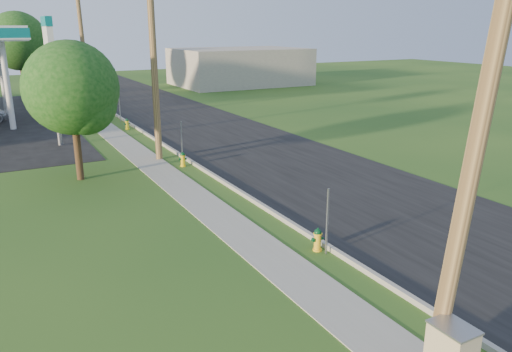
{
  "coord_description": "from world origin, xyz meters",
  "views": [
    {
      "loc": [
        -7.85,
        -6.45,
        6.34
      ],
      "look_at": [
        0.0,
        8.0,
        1.4
      ],
      "focal_mm": 35.0,
      "sensor_mm": 36.0,
      "label": 1
    }
  ],
  "objects_px": {
    "tree_verge": "(74,92)",
    "utility_pole_near": "(481,122)",
    "price_pylon": "(49,45)",
    "hydrant_far": "(127,124)",
    "utility_pole_mid": "(154,57)",
    "hydrant_mid": "(183,159)",
    "utility_pole_far": "(83,47)",
    "hydrant_near": "(318,240)",
    "tree_lot": "(20,43)"
  },
  "relations": [
    {
      "from": "utility_pole_mid",
      "to": "utility_pole_far",
      "type": "relative_size",
      "value": 1.03
    },
    {
      "from": "utility_pole_far",
      "to": "tree_lot",
      "type": "relative_size",
      "value": 1.24
    },
    {
      "from": "tree_verge",
      "to": "hydrant_near",
      "type": "xyz_separation_m",
      "value": [
        4.74,
        -10.72,
        -3.42
      ]
    },
    {
      "from": "utility_pole_mid",
      "to": "hydrant_mid",
      "type": "distance_m",
      "value": 5.0
    },
    {
      "from": "utility_pole_near",
      "to": "tree_verge",
      "type": "distance_m",
      "value": 16.74
    },
    {
      "from": "hydrant_near",
      "to": "hydrant_far",
      "type": "xyz_separation_m",
      "value": [
        -0.23,
        20.68,
        0.0
      ]
    },
    {
      "from": "price_pylon",
      "to": "tree_verge",
      "type": "xyz_separation_m",
      "value": [
        -0.08,
        -7.27,
        -1.67
      ]
    },
    {
      "from": "utility_pole_mid",
      "to": "hydrant_far",
      "type": "bearing_deg",
      "value": 86.28
    },
    {
      "from": "utility_pole_mid",
      "to": "hydrant_far",
      "type": "distance_m",
      "value": 9.41
    },
    {
      "from": "price_pylon",
      "to": "tree_verge",
      "type": "bearing_deg",
      "value": -90.6
    },
    {
      "from": "tree_verge",
      "to": "hydrant_near",
      "type": "distance_m",
      "value": 12.21
    },
    {
      "from": "utility_pole_mid",
      "to": "utility_pole_far",
      "type": "bearing_deg",
      "value": 90.0
    },
    {
      "from": "hydrant_near",
      "to": "hydrant_mid",
      "type": "relative_size",
      "value": 1.01
    },
    {
      "from": "price_pylon",
      "to": "hydrant_far",
      "type": "height_order",
      "value": "price_pylon"
    },
    {
      "from": "utility_pole_mid",
      "to": "price_pylon",
      "type": "xyz_separation_m",
      "value": [
        -3.9,
        5.5,
        0.48
      ]
    },
    {
      "from": "utility_pole_mid",
      "to": "hydrant_mid",
      "type": "relative_size",
      "value": 13.8
    },
    {
      "from": "price_pylon",
      "to": "tree_verge",
      "type": "relative_size",
      "value": 1.17
    },
    {
      "from": "utility_pole_far",
      "to": "tree_verge",
      "type": "xyz_separation_m",
      "value": [
        -3.98,
        -19.77,
        -1.04
      ]
    },
    {
      "from": "utility_pole_mid",
      "to": "hydrant_near",
      "type": "distance_m",
      "value": 13.34
    },
    {
      "from": "utility_pole_far",
      "to": "utility_pole_near",
      "type": "bearing_deg",
      "value": -90.0
    },
    {
      "from": "utility_pole_far",
      "to": "tree_lot",
      "type": "xyz_separation_m",
      "value": [
        -3.94,
        7.86,
        0.13
      ]
    },
    {
      "from": "price_pylon",
      "to": "hydrant_far",
      "type": "relative_size",
      "value": 9.45
    },
    {
      "from": "utility_pole_mid",
      "to": "hydrant_near",
      "type": "xyz_separation_m",
      "value": [
        0.76,
        -12.49,
        -4.6
      ]
    },
    {
      "from": "utility_pole_far",
      "to": "tree_verge",
      "type": "distance_m",
      "value": 20.2
    },
    {
      "from": "hydrant_near",
      "to": "hydrant_mid",
      "type": "bearing_deg",
      "value": 91.11
    },
    {
      "from": "hydrant_mid",
      "to": "hydrant_far",
      "type": "bearing_deg",
      "value": 90.13
    },
    {
      "from": "utility_pole_far",
      "to": "hydrant_near",
      "type": "distance_m",
      "value": 30.83
    },
    {
      "from": "price_pylon",
      "to": "tree_verge",
      "type": "height_order",
      "value": "price_pylon"
    },
    {
      "from": "tree_verge",
      "to": "utility_pole_near",
      "type": "bearing_deg",
      "value": -76.23
    },
    {
      "from": "price_pylon",
      "to": "hydrant_far",
      "type": "xyz_separation_m",
      "value": [
        4.43,
        2.69,
        -5.08
      ]
    },
    {
      "from": "utility_pole_far",
      "to": "tree_verge",
      "type": "relative_size",
      "value": 1.62
    },
    {
      "from": "hydrant_near",
      "to": "utility_pole_far",
      "type": "bearing_deg",
      "value": 91.43
    },
    {
      "from": "utility_pole_near",
      "to": "hydrant_mid",
      "type": "xyz_separation_m",
      "value": [
        0.55,
        16.14,
        -4.46
      ]
    },
    {
      "from": "utility_pole_near",
      "to": "price_pylon",
      "type": "relative_size",
      "value": 1.38
    },
    {
      "from": "utility_pole_near",
      "to": "hydrant_near",
      "type": "relative_size",
      "value": 13.19
    },
    {
      "from": "utility_pole_mid",
      "to": "tree_verge",
      "type": "distance_m",
      "value": 4.51
    },
    {
      "from": "utility_pole_near",
      "to": "hydrant_far",
      "type": "height_order",
      "value": "utility_pole_near"
    },
    {
      "from": "utility_pole_near",
      "to": "tree_lot",
      "type": "height_order",
      "value": "utility_pole_near"
    },
    {
      "from": "hydrant_near",
      "to": "utility_pole_near",
      "type": "bearing_deg",
      "value": -97.87
    },
    {
      "from": "price_pylon",
      "to": "utility_pole_mid",
      "type": "bearing_deg",
      "value": -54.66
    },
    {
      "from": "hydrant_mid",
      "to": "hydrant_far",
      "type": "height_order",
      "value": "hydrant_far"
    },
    {
      "from": "hydrant_mid",
      "to": "hydrant_near",
      "type": "bearing_deg",
      "value": -88.89
    },
    {
      "from": "price_pylon",
      "to": "tree_lot",
      "type": "relative_size",
      "value": 0.89
    },
    {
      "from": "utility_pole_near",
      "to": "tree_lot",
      "type": "bearing_deg",
      "value": 95.13
    },
    {
      "from": "price_pylon",
      "to": "hydrant_mid",
      "type": "distance_m",
      "value": 10.0
    },
    {
      "from": "utility_pole_near",
      "to": "hydrant_mid",
      "type": "height_order",
      "value": "utility_pole_near"
    },
    {
      "from": "utility_pole_far",
      "to": "hydrant_mid",
      "type": "relative_size",
      "value": 13.38
    },
    {
      "from": "hydrant_near",
      "to": "hydrant_far",
      "type": "distance_m",
      "value": 20.69
    },
    {
      "from": "utility_pole_far",
      "to": "tree_lot",
      "type": "bearing_deg",
      "value": 116.62
    },
    {
      "from": "utility_pole_mid",
      "to": "price_pylon",
      "type": "relative_size",
      "value": 1.43
    }
  ]
}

